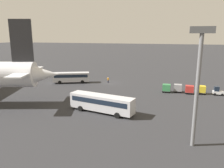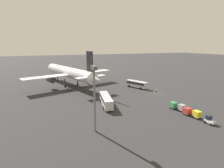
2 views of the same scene
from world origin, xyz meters
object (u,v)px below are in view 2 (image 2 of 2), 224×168
(airplane, at_px, (69,73))
(cargo_cart_red, at_px, (187,111))
(cargo_cart_green, at_px, (173,105))
(worker_person, at_px, (156,91))
(shuttle_bus_far, at_px, (106,100))
(baggage_tug, at_px, (209,120))
(cargo_cart_yellow, at_px, (197,114))
(shuttle_bus_near, at_px, (137,84))
(cargo_cart_grey, at_px, (182,108))

(airplane, height_order, cargo_cart_red, airplane)
(cargo_cart_red, bearing_deg, cargo_cart_green, 1.92)
(worker_person, relative_size, cargo_cart_red, 0.84)
(shuttle_bus_far, relative_size, baggage_tug, 5.22)
(cargo_cart_yellow, distance_m, cargo_cart_green, 8.23)
(airplane, relative_size, shuttle_bus_far, 3.86)
(airplane, xyz_separation_m, shuttle_bus_near, (-15.64, -27.95, -4.51))
(cargo_cart_grey, height_order, cargo_cart_green, same)
(baggage_tug, bearing_deg, cargo_cart_yellow, 0.95)
(shuttle_bus_far, relative_size, worker_person, 7.36)
(baggage_tug, bearing_deg, shuttle_bus_far, 38.57)
(airplane, relative_size, cargo_cart_yellow, 24.00)
(airplane, height_order, worker_person, airplane)
(cargo_cart_yellow, relative_size, cargo_cart_green, 1.00)
(cargo_cart_red, bearing_deg, cargo_cart_yellow, -166.01)
(shuttle_bus_near, height_order, cargo_cart_red, shuttle_bus_near)
(cargo_cart_grey, bearing_deg, cargo_cart_yellow, -179.24)
(cargo_cart_red, xyz_separation_m, cargo_cart_green, (5.46, 0.18, 0.00))
(shuttle_bus_near, height_order, baggage_tug, shuttle_bus_near)
(shuttle_bus_near, relative_size, cargo_cart_grey, 5.23)
(shuttle_bus_near, height_order, shuttle_bus_far, shuttle_bus_far)
(shuttle_bus_near, bearing_deg, cargo_cart_green, 150.65)
(cargo_cart_grey, bearing_deg, cargo_cart_red, 167.45)
(baggage_tug, xyz_separation_m, cargo_cart_green, (11.88, 1.08, 0.25))
(airplane, xyz_separation_m, cargo_cart_yellow, (-51.83, -25.95, -5.21))
(shuttle_bus_far, distance_m, cargo_cart_grey, 23.40)
(worker_person, bearing_deg, cargo_cart_green, 160.30)
(baggage_tug, height_order, cargo_cart_grey, baggage_tug)
(worker_person, height_order, cargo_cart_green, cargo_cart_green)
(shuttle_bus_far, bearing_deg, worker_person, -63.88)
(shuttle_bus_far, height_order, cargo_cart_green, shuttle_bus_far)
(cargo_cart_green, bearing_deg, shuttle_bus_near, -5.84)
(airplane, relative_size, cargo_cart_grey, 24.00)
(airplane, height_order, cargo_cart_grey, airplane)
(shuttle_bus_far, height_order, worker_person, shuttle_bus_far)
(cargo_cart_grey, bearing_deg, shuttle_bus_far, 55.35)
(worker_person, bearing_deg, cargo_cart_yellow, 168.12)
(cargo_cart_yellow, bearing_deg, baggage_tug, -176.59)
(cargo_cart_yellow, relative_size, cargo_cart_red, 1.00)
(airplane, relative_size, cargo_cart_red, 24.00)
(airplane, xyz_separation_m, cargo_cart_grey, (-46.38, -25.88, -5.21))
(baggage_tug, xyz_separation_m, worker_person, (29.38, -5.19, -0.07))
(shuttle_bus_far, distance_m, baggage_tug, 29.77)
(cargo_cart_yellow, bearing_deg, shuttle_bus_far, 45.85)
(worker_person, relative_size, cargo_cart_yellow, 0.84)
(airplane, bearing_deg, cargo_cart_red, -170.74)
(cargo_cart_yellow, bearing_deg, cargo_cart_grey, 0.76)
(cargo_cart_grey, bearing_deg, worker_person, -15.15)
(cargo_cart_yellow, height_order, cargo_cart_grey, same)
(worker_person, bearing_deg, baggage_tug, 169.99)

